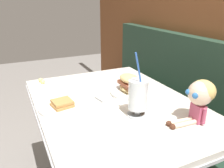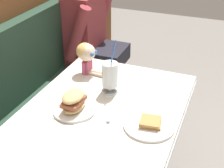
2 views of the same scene
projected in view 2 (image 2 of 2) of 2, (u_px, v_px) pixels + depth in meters
name	position (u px, v px, depth m)	size (l,w,h in m)	color
booth_bench	(14.00, 142.00, 2.08)	(2.60, 0.48, 1.00)	#233D2D
diner_table	(102.00, 139.00, 1.77)	(1.11, 0.81, 0.74)	silver
toast_plate	(150.00, 125.00, 1.55)	(0.25, 0.25, 0.04)	white
milkshake_glass	(110.00, 76.00, 1.78)	(0.10, 0.10, 0.31)	silver
sandwich_plate	(74.00, 104.00, 1.64)	(0.22, 0.22, 0.12)	white
butter_knife	(111.00, 114.00, 1.64)	(0.23, 0.06, 0.01)	silver
seated_doll	(87.00, 54.00, 1.97)	(0.12, 0.22, 0.20)	#B74C6B
diner_patron	(89.00, 28.00, 2.72)	(0.55, 0.48, 0.81)	maroon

